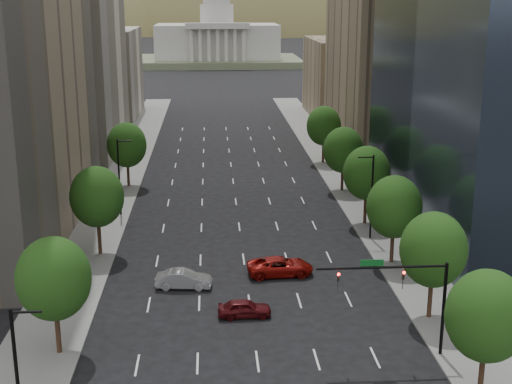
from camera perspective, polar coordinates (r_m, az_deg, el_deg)
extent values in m
cube|color=slate|center=(79.55, -12.59, -2.91)|extent=(6.00, 200.00, 0.15)
cube|color=slate|center=(80.71, 9.72, -2.49)|extent=(6.00, 200.00, 0.15)
cube|color=beige|center=(119.87, -14.59, 11.57)|extent=(14.00, 30.00, 35.00)
cube|color=beige|center=(153.02, -12.13, 9.27)|extent=(14.00, 26.00, 18.00)
cube|color=#8C7759|center=(118.38, 10.15, 10.56)|extent=(14.00, 30.00, 30.00)
cube|color=#8C7759|center=(151.17, 7.07, 9.04)|extent=(14.00, 26.00, 16.00)
cylinder|color=#382316|center=(48.76, 17.64, -13.18)|extent=(0.36, 0.36, 3.75)
ellipsoid|color=#193E11|center=(47.21, 17.99, -9.41)|extent=(5.20, 5.20, 5.98)
cylinder|color=#382316|center=(58.00, 13.77, -7.99)|extent=(0.36, 0.36, 4.00)
ellipsoid|color=#193E11|center=(56.64, 14.02, -4.50)|extent=(5.20, 5.20, 5.98)
cylinder|color=#382316|center=(68.74, 10.84, -4.10)|extent=(0.36, 0.36, 3.90)
ellipsoid|color=#193E11|center=(67.62, 11.00, -1.17)|extent=(5.20, 5.20, 5.98)
cylinder|color=#382316|center=(79.80, 8.74, -1.17)|extent=(0.36, 0.36, 4.10)
ellipsoid|color=#193E11|center=(78.79, 8.85, 1.52)|extent=(5.20, 5.20, 5.98)
cylinder|color=#382316|center=(93.06, 6.92, 1.21)|extent=(0.36, 0.36, 3.80)
ellipsoid|color=#193E11|center=(92.25, 6.99, 3.36)|extent=(5.20, 5.20, 5.98)
cylinder|color=#382316|center=(108.38, 5.40, 3.34)|extent=(0.36, 0.36, 4.00)
ellipsoid|color=#193E11|center=(107.66, 5.45, 5.30)|extent=(5.20, 5.20, 5.98)
cylinder|color=#382316|center=(52.99, -15.59, -10.46)|extent=(0.36, 0.36, 4.00)
ellipsoid|color=#193E11|center=(51.49, -15.89, -6.68)|extent=(5.20, 5.20, 5.98)
cylinder|color=#382316|center=(71.20, -12.43, -3.39)|extent=(0.36, 0.36, 4.15)
ellipsoid|color=#193E11|center=(70.06, -12.62, -0.37)|extent=(5.20, 5.20, 5.98)
cylinder|color=#382316|center=(95.99, -10.20, 1.56)|extent=(0.36, 0.36, 3.95)
ellipsoid|color=#193E11|center=(95.18, -10.30, 3.73)|extent=(5.20, 5.20, 5.98)
cylinder|color=black|center=(74.33, 9.25, -0.47)|extent=(0.20, 0.20, 9.00)
cylinder|color=black|center=(73.10, 8.78, 2.77)|extent=(1.60, 0.14, 0.14)
cylinder|color=black|center=(39.29, -17.91, -9.13)|extent=(1.60, 0.14, 0.14)
cylinder|color=black|center=(82.80, -10.89, 1.10)|extent=(0.20, 0.20, 9.00)
cylinder|color=black|center=(81.76, -10.49, 4.03)|extent=(1.60, 0.14, 0.14)
cylinder|color=black|center=(51.90, 14.77, -9.13)|extent=(0.24, 0.24, 7.00)
cylinder|color=black|center=(49.41, 10.05, -5.96)|extent=(9.00, 0.18, 0.18)
imported|color=black|center=(49.98, 11.70, -6.48)|extent=(0.18, 0.22, 1.10)
imported|color=black|center=(49.01, 6.59, -6.70)|extent=(0.18, 0.22, 1.10)
sphere|color=#FF0C07|center=(49.75, 11.77, -6.34)|extent=(0.20, 0.20, 0.20)
sphere|color=#FF0C07|center=(48.77, 6.63, -6.56)|extent=(0.20, 0.20, 0.20)
cube|color=#0C591E|center=(49.13, 9.27, -5.62)|extent=(1.60, 0.06, 0.45)
cube|color=#596647|center=(265.66, -3.11, 10.40)|extent=(60.00, 40.00, 2.50)
cube|color=silver|center=(265.12, -3.13, 11.97)|extent=(44.00, 26.00, 12.00)
cube|color=silver|center=(250.84, -3.11, 13.14)|extent=(22.00, 4.00, 2.00)
cylinder|color=silver|center=(264.71, -3.16, 14.02)|extent=(12.00, 12.00, 7.00)
cylinder|color=silver|center=(264.64, -3.18, 15.10)|extent=(9.60, 9.60, 3.00)
ellipsoid|color=brown|center=(593.55, -17.27, 9.20)|extent=(380.00, 342.00, 190.00)
ellipsoid|color=brown|center=(619.71, 0.29, 9.31)|extent=(440.00, 396.00, 240.00)
ellipsoid|color=brown|center=(690.97, 14.48, 10.05)|extent=(360.00, 324.00, 200.00)
imported|color=#490C0F|center=(57.17, -0.93, -9.28)|extent=(4.27, 1.80, 1.44)
imported|color=#9D9DA2|center=(62.73, -5.81, -6.96)|extent=(5.00, 2.13, 1.60)
imported|color=maroon|center=(65.21, 1.94, -5.96)|extent=(6.20, 3.22, 1.67)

